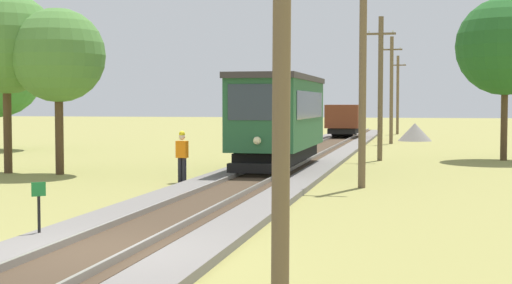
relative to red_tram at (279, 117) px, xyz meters
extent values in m
plane|color=olive|center=(0.00, -16.97, -2.19)|extent=(260.00, 260.00, 0.00)
cube|color=slate|center=(0.00, -16.97, -2.10)|extent=(4.20, 120.00, 0.18)
cube|color=#423323|center=(0.00, -16.97, -2.01)|extent=(2.04, 120.00, 0.01)
cube|color=gray|center=(-0.72, -16.97, -1.94)|extent=(0.07, 120.00, 0.14)
cube|color=gray|center=(0.72, -16.97, -1.94)|extent=(0.07, 120.00, 0.14)
cube|color=#235633|center=(0.00, 0.02, 0.11)|extent=(2.50, 8.00, 2.60)
cube|color=#383333|center=(0.00, 0.02, 1.52)|extent=(2.60, 8.32, 0.22)
cube|color=black|center=(0.00, 0.02, -1.47)|extent=(2.10, 7.04, 0.44)
cube|color=#2D3842|center=(0.00, -3.99, 0.57)|extent=(2.10, 0.03, 1.25)
cube|color=#2D3842|center=(1.26, 0.02, 0.47)|extent=(0.02, 6.72, 1.04)
sphere|color=#F4EAB2|center=(0.00, -4.04, -0.74)|extent=(0.28, 0.28, 0.28)
cylinder|color=black|center=(0.00, 1.62, 2.33)|extent=(0.05, 1.67, 1.19)
cube|color=black|center=(0.00, -4.18, -1.69)|extent=(2.00, 0.36, 0.32)
cylinder|color=black|center=(0.00, -2.22, -1.47)|extent=(1.54, 0.80, 0.80)
cylinder|color=black|center=(0.00, 2.26, -1.47)|extent=(1.54, 0.80, 0.80)
cube|color=brown|center=(0.00, 26.73, -0.42)|extent=(2.40, 5.20, 1.70)
cube|color=black|center=(0.00, 26.73, -1.49)|extent=(2.02, 4.78, 0.38)
cylinder|color=black|center=(0.00, 25.17, -1.49)|extent=(1.54, 0.76, 0.76)
cylinder|color=black|center=(0.00, 28.29, -1.49)|extent=(1.54, 0.76, 0.76)
cylinder|color=brown|center=(3.64, -19.15, 1.08)|extent=(0.24, 0.41, 6.55)
cylinder|color=brown|center=(3.64, -4.74, 1.95)|extent=(0.24, 0.46, 8.29)
cylinder|color=brown|center=(3.64, 6.75, 1.23)|extent=(0.24, 0.38, 6.85)
cube|color=brown|center=(3.64, 6.75, 3.83)|extent=(1.40, 0.10, 0.10)
cylinder|color=silver|center=(3.09, 6.75, 3.93)|extent=(0.08, 0.08, 0.10)
cylinder|color=silver|center=(4.19, 6.75, 3.93)|extent=(0.08, 0.08, 0.10)
cylinder|color=brown|center=(3.64, 21.56, 1.41)|extent=(0.24, 0.50, 7.20)
cube|color=brown|center=(3.64, 21.56, 4.14)|extent=(1.40, 0.10, 0.10)
cylinder|color=silver|center=(3.09, 21.56, 4.24)|extent=(0.08, 0.08, 0.10)
cylinder|color=silver|center=(4.19, 21.56, 4.24)|extent=(0.08, 0.08, 0.10)
cylinder|color=brown|center=(3.64, 37.18, 1.26)|extent=(0.24, 0.57, 6.92)
cube|color=brown|center=(3.64, 37.18, 3.89)|extent=(1.40, 0.10, 0.10)
cylinder|color=silver|center=(3.09, 37.18, 3.99)|extent=(0.08, 0.08, 0.10)
cylinder|color=silver|center=(4.19, 37.18, 3.99)|extent=(0.08, 0.08, 0.10)
cylinder|color=black|center=(-1.89, -15.54, -1.74)|extent=(0.06, 0.06, 0.90)
cube|color=#1E7A33|center=(-1.89, -15.54, -1.15)|extent=(0.21, 0.21, 0.28)
cone|color=gray|center=(5.19, 25.81, -1.54)|extent=(2.44, 2.44, 1.30)
cylinder|color=black|center=(-2.43, -4.65, -1.76)|extent=(0.15, 0.15, 0.86)
cylinder|color=black|center=(-2.59, -4.63, -1.76)|extent=(0.15, 0.15, 0.86)
cube|color=orange|center=(-2.51, -4.64, -1.04)|extent=(0.41, 0.29, 0.58)
sphere|color=beige|center=(-2.51, -4.64, -0.61)|extent=(0.22, 0.22, 0.22)
sphere|color=yellow|center=(-2.51, -4.64, -0.51)|extent=(0.21, 0.21, 0.21)
cylinder|color=#4C3823|center=(9.42, 8.19, -0.35)|extent=(0.32, 0.32, 3.69)
sphere|color=#235B23|center=(9.42, 8.19, 3.25)|extent=(4.67, 4.67, 4.67)
cylinder|color=#4C3823|center=(-8.02, -2.87, -0.59)|extent=(0.32, 0.32, 3.21)
sphere|color=#4C7F38|center=(-8.02, -2.87, 2.37)|extent=(3.59, 3.59, 3.59)
cylinder|color=#4C3823|center=(-10.25, -2.80, -0.40)|extent=(0.32, 0.32, 3.59)
sphere|color=#4C7F38|center=(-10.25, -2.80, 2.87)|extent=(3.95, 3.95, 3.95)
camera|label=1|loc=(5.38, -28.62, 0.53)|focal=51.49mm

